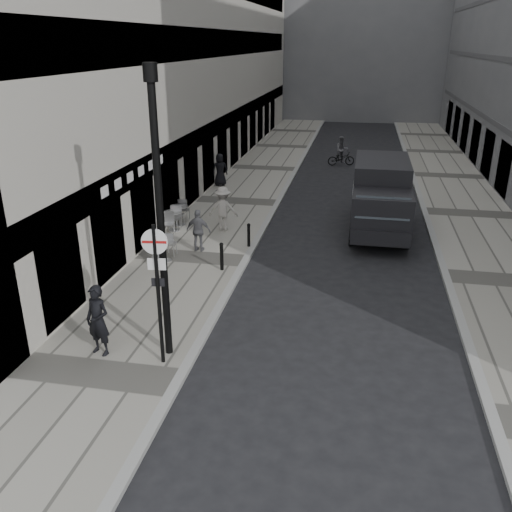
{
  "coord_description": "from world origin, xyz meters",
  "views": [
    {
      "loc": [
        3.84,
        -7.38,
        7.53
      ],
      "look_at": [
        0.93,
        7.71,
        1.4
      ],
      "focal_mm": 38.0,
      "sensor_mm": 36.0,
      "label": 1
    }
  ],
  "objects_px": {
    "panel_van": "(381,193)",
    "cyclist": "(341,154)",
    "lamppost": "(159,206)",
    "sign_post": "(157,277)",
    "walking_man": "(98,321)"
  },
  "relations": [
    {
      "from": "cyclist",
      "to": "walking_man",
      "type": "bearing_deg",
      "value": -117.04
    },
    {
      "from": "panel_van",
      "to": "cyclist",
      "type": "distance_m",
      "value": 12.88
    },
    {
      "from": "panel_van",
      "to": "cyclist",
      "type": "bearing_deg",
      "value": 99.88
    },
    {
      "from": "lamppost",
      "to": "cyclist",
      "type": "distance_m",
      "value": 24.33
    },
    {
      "from": "lamppost",
      "to": "panel_van",
      "type": "distance_m",
      "value": 12.68
    },
    {
      "from": "lamppost",
      "to": "walking_man",
      "type": "bearing_deg",
      "value": -167.84
    },
    {
      "from": "panel_van",
      "to": "cyclist",
      "type": "relative_size",
      "value": 3.28
    },
    {
      "from": "panel_van",
      "to": "cyclist",
      "type": "xyz_separation_m",
      "value": [
        -2.15,
        12.67,
        -0.88
      ]
    },
    {
      "from": "walking_man",
      "to": "panel_van",
      "type": "xyz_separation_m",
      "value": [
        7.08,
        11.58,
        0.56
      ]
    },
    {
      "from": "sign_post",
      "to": "lamppost",
      "type": "relative_size",
      "value": 0.51
    },
    {
      "from": "sign_post",
      "to": "panel_van",
      "type": "height_order",
      "value": "sign_post"
    },
    {
      "from": "lamppost",
      "to": "panel_van",
      "type": "xyz_separation_m",
      "value": [
        5.4,
        11.21,
        -2.4
      ]
    },
    {
      "from": "panel_van",
      "to": "cyclist",
      "type": "height_order",
      "value": "panel_van"
    },
    {
      "from": "sign_post",
      "to": "cyclist",
      "type": "xyz_separation_m",
      "value": [
        3.25,
        24.33,
        -1.69
      ]
    },
    {
      "from": "walking_man",
      "to": "cyclist",
      "type": "relative_size",
      "value": 1.0
    }
  ]
}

